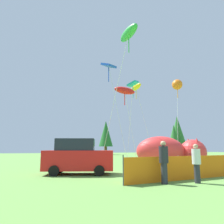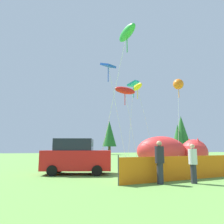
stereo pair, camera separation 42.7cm
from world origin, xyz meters
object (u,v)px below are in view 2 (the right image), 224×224
(inflatable_cat, at_px, (170,152))
(kite_teal_diamond, at_px, (133,85))
(kite_orange_flower, at_px, (178,84))
(parked_car, at_px, (76,157))
(kite_green_fish, at_px, (127,34))
(kite_yellow_hero, at_px, (137,87))
(kite_red_lizard, at_px, (125,91))
(spectator_in_yellow_shirt, at_px, (193,162))
(folding_chair, at_px, (194,164))
(spectator_in_grey_shirt, at_px, (160,160))
(kite_blue_box, at_px, (109,67))

(inflatable_cat, height_order, kite_teal_diamond, kite_teal_diamond)
(kite_orange_flower, bearing_deg, parked_car, -158.68)
(kite_green_fish, height_order, kite_yellow_hero, kite_green_fish)
(kite_red_lizard, bearing_deg, kite_yellow_hero, 51.63)
(spectator_in_yellow_shirt, xyz_separation_m, kite_yellow_hero, (2.80, 12.18, 6.95))
(inflatable_cat, distance_m, kite_red_lizard, 6.50)
(folding_chair, height_order, kite_yellow_hero, kite_yellow_hero)
(folding_chair, bearing_deg, kite_teal_diamond, 29.36)
(spectator_in_grey_shirt, bearing_deg, spectator_in_yellow_shirt, -11.42)
(spectator_in_grey_shirt, distance_m, kite_orange_flower, 12.78)
(folding_chair, relative_size, kite_yellow_hero, 0.11)
(spectator_in_yellow_shirt, height_order, kite_yellow_hero, kite_yellow_hero)
(folding_chair, bearing_deg, kite_blue_box, 65.77)
(folding_chair, xyz_separation_m, kite_blue_box, (-4.45, 3.68, 7.13))
(spectator_in_grey_shirt, bearing_deg, kite_teal_diamond, 73.86)
(spectator_in_grey_shirt, xyz_separation_m, kite_green_fish, (-0.14, 3.39, 7.71))
(parked_car, height_order, kite_yellow_hero, kite_yellow_hero)
(spectator_in_grey_shirt, height_order, kite_red_lizard, kite_red_lizard)
(folding_chair, distance_m, kite_green_fish, 9.21)
(inflatable_cat, xyz_separation_m, kite_blue_box, (-5.73, -1.01, 6.49))
(folding_chair, height_order, kite_blue_box, kite_blue_box)
(folding_chair, xyz_separation_m, kite_yellow_hero, (0.19, 8.84, 7.36))
(kite_yellow_hero, bearing_deg, folding_chair, -91.26)
(spectator_in_yellow_shirt, bearing_deg, inflatable_cat, 64.24)
(inflatable_cat, bearing_deg, parked_car, -146.30)
(inflatable_cat, bearing_deg, folding_chair, -92.06)
(folding_chair, bearing_deg, spectator_in_grey_shirt, 142.21)
(kite_orange_flower, bearing_deg, kite_teal_diamond, 174.08)
(spectator_in_yellow_shirt, xyz_separation_m, spectator_in_grey_shirt, (-1.47, 0.30, 0.07))
(inflatable_cat, height_order, spectator_in_yellow_shirt, inflatable_cat)
(folding_chair, bearing_deg, inflatable_cat, 0.14)
(inflatable_cat, bearing_deg, kite_yellow_hero, 117.86)
(folding_chair, relative_size, spectator_in_yellow_shirt, 0.52)
(spectator_in_grey_shirt, distance_m, kite_green_fish, 8.42)
(inflatable_cat, relative_size, kite_red_lizard, 0.90)
(kite_green_fish, xyz_separation_m, kite_orange_flower, (7.13, 5.13, -1.25))
(kite_green_fish, distance_m, kite_yellow_hero, 9.61)
(kite_orange_flower, bearing_deg, kite_blue_box, -166.38)
(inflatable_cat, distance_m, kite_yellow_hero, 7.97)
(kite_red_lizard, bearing_deg, parked_car, -139.53)
(kite_green_fish, distance_m, kite_blue_box, 3.52)
(kite_orange_flower, bearing_deg, folding_chair, -118.09)
(kite_teal_diamond, height_order, kite_orange_flower, kite_orange_flower)
(kite_green_fish, distance_m, kite_red_lizard, 5.90)
(kite_red_lizard, relative_size, kite_blue_box, 0.86)
(parked_car, distance_m, kite_red_lizard, 8.09)
(inflatable_cat, relative_size, kite_orange_flower, 0.78)
(kite_blue_box, bearing_deg, kite_yellow_hero, 47.94)
(folding_chair, bearing_deg, kite_red_lizard, 39.48)
(kite_teal_diamond, xyz_separation_m, kite_blue_box, (-2.98, -2.24, 0.51))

